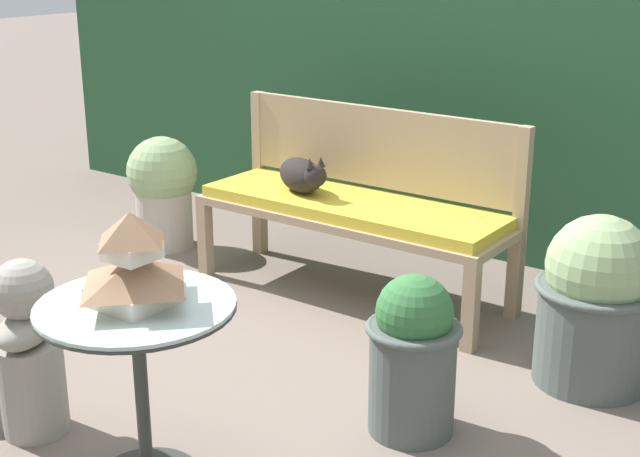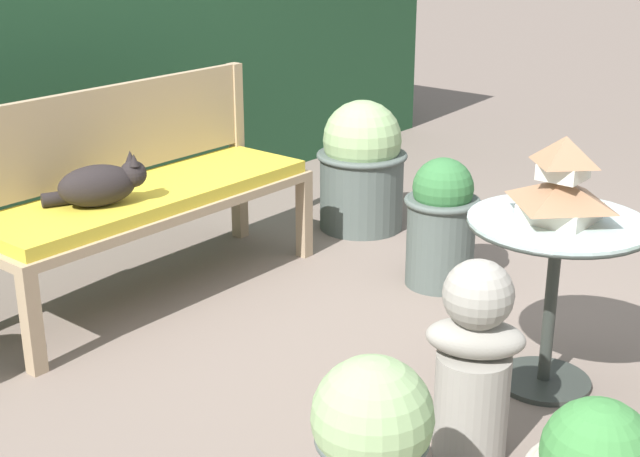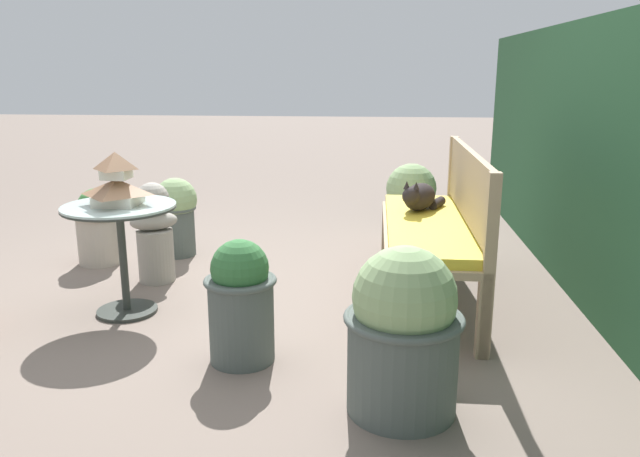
{
  "view_description": "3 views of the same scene",
  "coord_description": "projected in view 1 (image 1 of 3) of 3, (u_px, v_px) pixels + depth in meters",
  "views": [
    {
      "loc": [
        2.12,
        -2.35,
        1.7
      ],
      "look_at": [
        0.2,
        0.29,
        0.62
      ],
      "focal_mm": 50.0,
      "sensor_mm": 36.0,
      "label": 1
    },
    {
      "loc": [
        -2.54,
        -1.84,
        1.63
      ],
      "look_at": [
        0.07,
        0.31,
        0.41
      ],
      "focal_mm": 50.0,
      "sensor_mm": 36.0,
      "label": 2
    },
    {
      "loc": [
        3.42,
        0.75,
        1.36
      ],
      "look_at": [
        0.08,
        0.45,
        0.5
      ],
      "focal_mm": 35.0,
      "sensor_mm": 36.0,
      "label": 3
    }
  ],
  "objects": [
    {
      "name": "potted_plant_patio_mid",
      "position": [
        163.0,
        188.0,
        5.02
      ],
      "size": [
        0.39,
        0.39,
        0.64
      ],
      "color": "#ADA393",
      "rests_on": "ground"
    },
    {
      "name": "cat",
      "position": [
        303.0,
        175.0,
        4.39
      ],
      "size": [
        0.37,
        0.32,
        0.21
      ],
      "rotation": [
        0.0,
        0.0,
        -0.43
      ],
      "color": "black",
      "rests_on": "garden_bench"
    },
    {
      "name": "potted_plant_table_near",
      "position": [
        413.0,
        355.0,
        3.13
      ],
      "size": [
        0.34,
        0.34,
        0.6
      ],
      "color": "#4C5651",
      "rests_on": "ground"
    },
    {
      "name": "potted_plant_path_edge",
      "position": [
        596.0,
        303.0,
        3.47
      ],
      "size": [
        0.48,
        0.48,
        0.69
      ],
      "color": "#4C5651",
      "rests_on": "ground"
    },
    {
      "name": "foliage_hedge_back",
      "position": [
        512.0,
        95.0,
        5.14
      ],
      "size": [
        6.4,
        0.98,
        1.65
      ],
      "primitive_type": "cube",
      "color": "#234C2D",
      "rests_on": "ground"
    },
    {
      "name": "pagoda_birdhouse",
      "position": [
        133.0,
        266.0,
        2.69
      ],
      "size": [
        0.3,
        0.3,
        0.29
      ],
      "color": "silver",
      "rests_on": "patio_table"
    },
    {
      "name": "ground",
      "position": [
        237.0,
        387.0,
        3.53
      ],
      "size": [
        30.0,
        30.0,
        0.0
      ],
      "primitive_type": "plane",
      "color": "#75665B"
    },
    {
      "name": "bench_backrest",
      "position": [
        378.0,
        158.0,
        4.41
      ],
      "size": [
        1.59,
        0.06,
        0.91
      ],
      "color": "tan",
      "rests_on": "ground"
    },
    {
      "name": "garden_bust",
      "position": [
        29.0,
        349.0,
        3.12
      ],
      "size": [
        0.3,
        0.35,
        0.66
      ],
      "rotation": [
        0.0,
        0.0,
        -1.08
      ],
      "color": "gray",
      "rests_on": "ground"
    },
    {
      "name": "garden_bench",
      "position": [
        351.0,
        213.0,
        4.3
      ],
      "size": [
        1.59,
        0.5,
        0.49
      ],
      "color": "tan",
      "rests_on": "ground"
    },
    {
      "name": "patio_table",
      "position": [
        138.0,
        344.0,
        2.77
      ],
      "size": [
        0.62,
        0.62,
        0.63
      ],
      "color": "#2D332D",
      "rests_on": "ground"
    }
  ]
}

